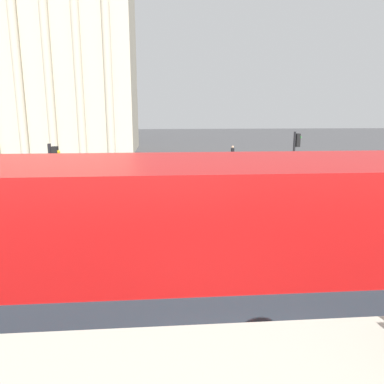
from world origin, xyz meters
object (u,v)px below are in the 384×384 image
(traffic_light_mid, at_px, (295,157))
(plaza_building_left, at_px, (33,47))
(traffic_light_near, at_px, (54,181))
(pedestrian_red, at_px, (290,164))
(double_decker_bus, at_px, (187,277))
(pedestrian_grey, at_px, (97,186))
(pedestrian_black, at_px, (233,154))

(traffic_light_mid, bearing_deg, plaza_building_left, 127.20)
(traffic_light_near, relative_size, traffic_light_mid, 0.99)
(traffic_light_mid, height_order, pedestrian_red, traffic_light_mid)
(double_decker_bus, distance_m, pedestrian_grey, 15.30)
(traffic_light_near, bearing_deg, traffic_light_mid, 28.50)
(traffic_light_near, height_order, traffic_light_mid, traffic_light_mid)
(pedestrian_red, bearing_deg, pedestrian_grey, -73.67)
(plaza_building_left, xyz_separation_m, pedestrian_red, (24.54, -21.31, -11.29))
(double_decker_bus, xyz_separation_m, traffic_light_near, (-4.19, 7.90, 0.15))
(plaza_building_left, xyz_separation_m, traffic_light_mid, (22.03, -29.02, -9.77))
(traffic_light_mid, xyz_separation_m, pedestrian_red, (2.52, 7.71, -1.52))
(plaza_building_left, xyz_separation_m, pedestrian_grey, (11.41, -28.13, -11.34))
(pedestrian_black, bearing_deg, traffic_light_mid, -33.18)
(traffic_light_near, relative_size, pedestrian_black, 2.16)
(double_decker_bus, distance_m, plaza_building_left, 46.57)
(double_decker_bus, xyz_separation_m, pedestrian_grey, (-3.88, 14.73, -1.41))
(double_decker_bus, xyz_separation_m, traffic_light_mid, (6.74, 13.83, 0.17))
(pedestrian_black, xyz_separation_m, pedestrian_red, (3.05, -7.03, -0.02))
(double_decker_bus, relative_size, pedestrian_red, 5.78)
(double_decker_bus, relative_size, plaza_building_left, 0.41)
(plaza_building_left, relative_size, traffic_light_mid, 6.37)
(pedestrian_grey, bearing_deg, double_decker_bus, 115.38)
(double_decker_bus, bearing_deg, pedestrian_black, 77.03)
(traffic_light_mid, distance_m, pedestrian_grey, 10.77)
(pedestrian_red, bearing_deg, plaza_building_left, -142.07)
(double_decker_bus, bearing_deg, pedestrian_red, 66.04)
(pedestrian_grey, bearing_deg, traffic_light_mid, -174.21)
(traffic_light_near, bearing_deg, double_decker_bus, -62.06)
(pedestrian_black, distance_m, pedestrian_red, 7.66)
(plaza_building_left, height_order, pedestrian_grey, plaza_building_left)
(plaza_building_left, bearing_deg, pedestrian_black, -33.60)
(double_decker_bus, height_order, traffic_light_mid, double_decker_bus)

